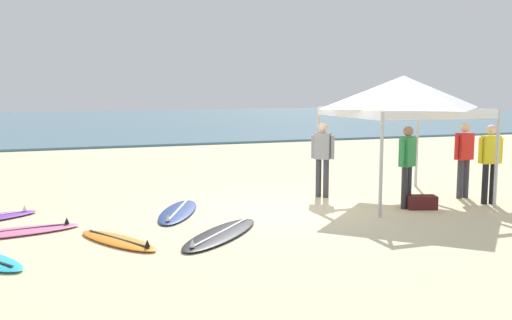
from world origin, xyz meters
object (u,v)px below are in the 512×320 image
Objects in this scene: surfboard_orange at (118,240)px; person_green at (407,161)px; person_yellow at (490,158)px; surfboard_navy at (178,212)px; surfboard_black at (221,234)px; surfboard_pink at (10,232)px; gear_bag_near_tent at (421,202)px; person_red at (464,155)px; person_grey at (323,154)px; canopy_tent at (403,92)px.

surfboard_orange is 1.10× the size of person_green.
person_yellow reaches higher than surfboard_orange.
surfboard_black is (0.30, -1.99, -0.00)m from surfboard_navy.
surfboard_orange is 6.08m from person_green.
surfboard_pink is 1.08× the size of surfboard_black.
person_yellow is 1.88m from gear_bag_near_tent.
person_red is at bearing -5.34° from surfboard_navy.
person_yellow is (6.50, -1.34, 0.95)m from surfboard_navy.
person_red is at bearing -21.68° from person_grey.
person_green is 1.92m from person_red.
person_green is at bearing -164.62° from person_red.
gear_bag_near_tent is at bearing -14.99° from surfboard_navy.
person_green reaches higher than surfboard_navy.
person_yellow is at bearing -84.67° from person_red.
surfboard_pink is 3.62m from surfboard_black.
person_grey is (3.48, 0.57, 0.95)m from surfboard_navy.
surfboard_navy is at bearing 52.80° from surfboard_orange.
surfboard_navy is 5.00m from gear_bag_near_tent.
gear_bag_near_tent is at bearing 8.74° from surfboard_black.
gear_bag_near_tent is at bearing 4.88° from surfboard_orange.
surfboard_navy is at bearing 12.11° from surfboard_pink.
surfboard_black is (3.37, -1.33, -0.00)m from surfboard_pink.
person_red is at bearing 95.33° from person_yellow.
gear_bag_near_tent is at bearing -156.64° from person_red.
surfboard_black is 6.30m from person_yellow.
canopy_tent is 2.04m from person_red.
surfboard_black is (1.69, -0.16, -0.00)m from surfboard_orange.
surfboard_pink is at bearing 175.90° from person_yellow.
canopy_tent is at bearing 81.25° from gear_bag_near_tent.
gear_bag_near_tent reaches higher than surfboard_navy.
surfboard_orange is 1.10× the size of person_red.
surfboard_navy is 4.81m from person_green.
canopy_tent is 1.22× the size of surfboard_navy.
person_red reaches higher than gear_bag_near_tent.
person_green is at bearing -3.39° from surfboard_pink.
person_red is at bearing 8.89° from surfboard_orange.
person_red reaches higher than surfboard_orange.
person_grey and person_green have the same top height.
canopy_tent is at bearing -3.45° from surfboard_navy.
canopy_tent is at bearing 19.84° from surfboard_black.
canopy_tent is at bearing -30.13° from person_grey.
canopy_tent reaches higher than gear_bag_near_tent.
canopy_tent is 2.31m from person_yellow.
person_yellow reaches higher than surfboard_pink.
canopy_tent is 1.69× the size of person_green.
surfboard_pink is (-8.05, -0.36, -2.35)m from canopy_tent.
surfboard_navy is 1.38× the size of person_green.
surfboard_orange is 5.50m from person_grey.
surfboard_black is 4.58m from gear_bag_near_tent.
surfboard_navy is 6.53m from person_red.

